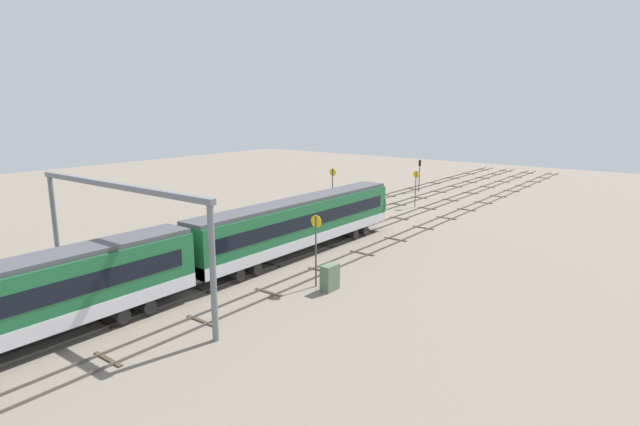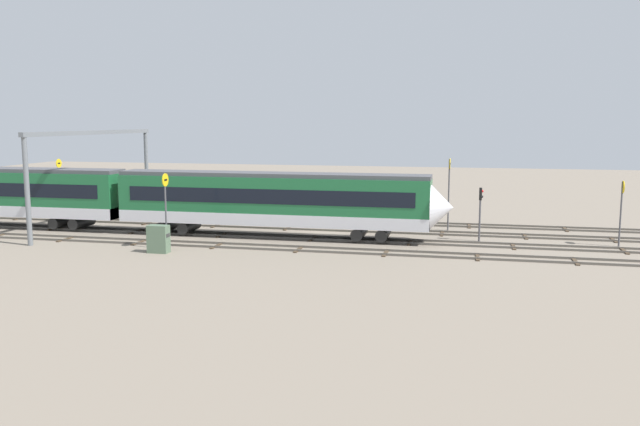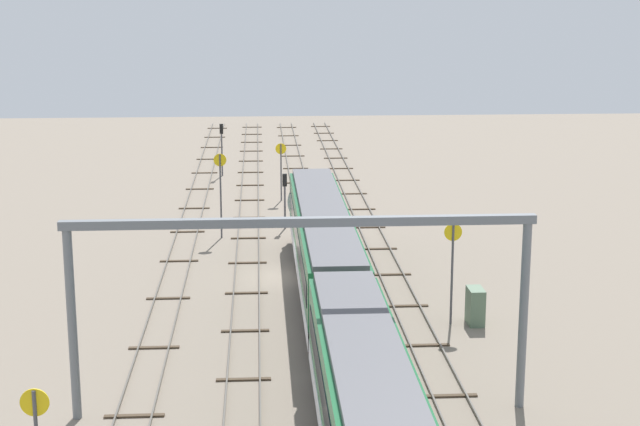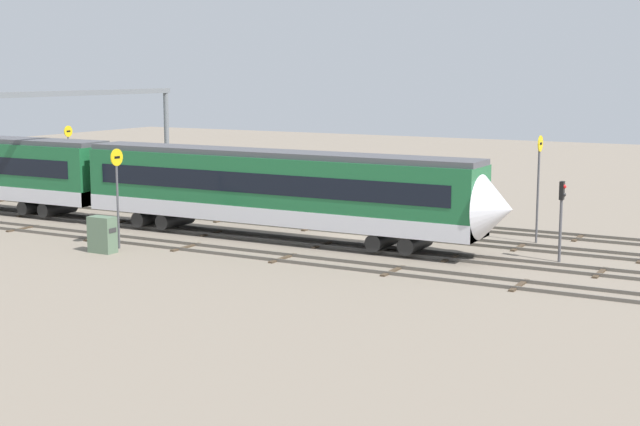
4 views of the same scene
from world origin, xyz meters
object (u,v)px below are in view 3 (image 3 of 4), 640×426
(overhead_gantry, at_px, (301,266))
(relay_cabinet, at_px, (475,306))
(speed_sign_near_foreground, at_px, (221,185))
(speed_sign_distant_end, at_px, (452,260))
(speed_sign_mid_trackside, at_px, (281,164))
(signal_light_trackside_approach, at_px, (285,192))
(signal_light_trackside_departure, at_px, (222,142))

(overhead_gantry, xyz_separation_m, relay_cabinet, (10.18, -9.32, -5.18))
(speed_sign_near_foreground, relative_size, relay_cabinet, 3.12)
(speed_sign_distant_end, bearing_deg, overhead_gantry, 141.61)
(speed_sign_distant_end, relative_size, relay_cabinet, 2.81)
(overhead_gantry, relative_size, speed_sign_mid_trackside, 3.94)
(speed_sign_mid_trackside, bearing_deg, speed_sign_distant_end, -165.71)
(overhead_gantry, bearing_deg, relay_cabinet, -42.49)
(speed_sign_mid_trackside, xyz_separation_m, signal_light_trackside_approach, (-9.65, -0.03, -0.39))
(speed_sign_mid_trackside, xyz_separation_m, speed_sign_distant_end, (-30.90, -7.87, 0.37))
(signal_light_trackside_departure, xyz_separation_m, relay_cabinet, (-42.28, -14.29, -2.19))
(speed_sign_near_foreground, distance_m, signal_light_trackside_departure, 23.45)
(speed_sign_near_foreground, distance_m, relay_cabinet, 23.37)
(speed_sign_near_foreground, xyz_separation_m, signal_light_trackside_approach, (2.40, -4.44, -1.07))
(speed_sign_distant_end, relative_size, signal_light_trackside_departure, 1.10)
(signal_light_trackside_approach, relative_size, signal_light_trackside_departure, 0.83)
(overhead_gantry, height_order, signal_light_trackside_departure, overhead_gantry)
(speed_sign_mid_trackside, relative_size, signal_light_trackside_departure, 0.98)
(speed_sign_mid_trackside, bearing_deg, signal_light_trackside_approach, -179.82)
(overhead_gantry, height_order, speed_sign_mid_trackside, overhead_gantry)
(signal_light_trackside_approach, distance_m, signal_light_trackside_departure, 21.66)
(speed_sign_near_foreground, bearing_deg, speed_sign_distant_end, -146.89)
(relay_cabinet, bearing_deg, overhead_gantry, 137.51)
(speed_sign_mid_trackside, xyz_separation_m, signal_light_trackside_departure, (11.37, 5.16, 0.10))
(speed_sign_near_foreground, relative_size, speed_sign_mid_trackside, 1.25)
(signal_light_trackside_departure, bearing_deg, speed_sign_near_foreground, -178.17)
(speed_sign_mid_trackside, xyz_separation_m, relay_cabinet, (-30.90, -9.12, -2.09))
(speed_sign_near_foreground, height_order, signal_light_trackside_approach, speed_sign_near_foreground)
(signal_light_trackside_approach, bearing_deg, signal_light_trackside_departure, 13.87)
(speed_sign_distant_end, height_order, signal_light_trackside_approach, speed_sign_distant_end)
(signal_light_trackside_departure, bearing_deg, relay_cabinet, -161.33)
(speed_sign_near_foreground, bearing_deg, relay_cabinet, -144.32)
(overhead_gantry, distance_m, speed_sign_near_foreground, 29.43)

